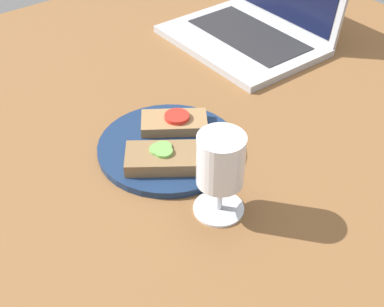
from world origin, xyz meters
The scene contains 6 objects.
wooden_table centered at (0.00, 0.00, 1.50)cm, with size 140.00×140.00×3.00cm, color brown.
plate centered at (-1.64, -7.48, 3.62)cm, with size 23.76×23.76×1.25cm, color navy.
sandwich_with_tomato centered at (-4.98, -3.76, 5.27)cm, with size 11.44×12.77×2.50cm.
sandwich_with_cucumber centered at (1.71, -11.14, 5.42)cm, with size 12.15×13.23×2.67cm.
wine_glass centered at (14.22, -9.71, 11.63)cm, with size 7.57×7.57×13.51cm.
laptop centered at (-22.49, 31.29, 6.77)cm, with size 33.06×27.09×19.93cm.
Camera 1 is at (56.16, -46.95, 59.83)cm, focal length 50.00 mm.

